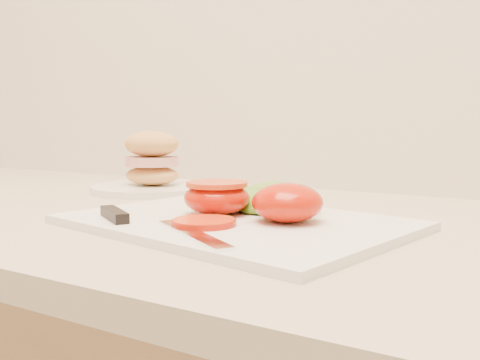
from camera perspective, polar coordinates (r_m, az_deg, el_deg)
The scene contains 7 objects.
cutting_board at distance 0.64m, azimuth -0.46°, elevation -4.54°, with size 0.39×0.28×0.01m, color white.
tomato_half_dome at distance 0.61m, azimuth 5.08°, elevation -2.41°, with size 0.08×0.08×0.05m, color red.
tomato_half_cut at distance 0.66m, azimuth -2.49°, elevation -1.77°, with size 0.08×0.08×0.04m.
tomato_slice_0 at distance 0.60m, azimuth -3.86°, elevation -4.51°, with size 0.07×0.07×0.01m, color #E04815.
lettuce_leaf_0 at distance 0.71m, azimuth 2.93°, elevation -1.92°, with size 0.16×0.10×0.03m, color olive.
knife at distance 0.61m, azimuth -10.38°, elevation -4.36°, with size 0.24×0.10×0.01m.
sandwich_plate at distance 0.97m, azimuth -9.37°, elevation 1.02°, with size 0.22×0.22×0.11m.
Camera 1 is at (-0.25, 1.08, 1.05)m, focal length 40.00 mm.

